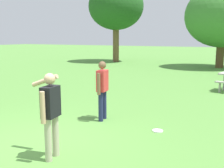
# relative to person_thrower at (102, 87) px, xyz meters

# --- Properties ---
(ground_plane) EXTENTS (120.00, 120.00, 0.00)m
(ground_plane) POSITION_rel_person_thrower_xyz_m (-0.36, -2.25, -0.94)
(ground_plane) COLOR #568E3D
(person_thrower) EXTENTS (0.27, 0.60, 1.64)m
(person_thrower) POSITION_rel_person_thrower_xyz_m (0.00, 0.00, 0.00)
(person_thrower) COLOR #1E234C
(person_thrower) RESTS_ON ground
(person_catcher) EXTENTS (0.73, 0.61, 1.64)m
(person_catcher) POSITION_rel_person_thrower_xyz_m (0.36, -2.58, 0.02)
(person_catcher) COLOR #B7AD93
(person_catcher) RESTS_ON ground
(frisbee) EXTENTS (0.26, 0.26, 0.03)m
(frisbee) POSITION_rel_person_thrower_xyz_m (1.67, -0.19, -0.93)
(frisbee) COLOR white
(frisbee) RESTS_ON ground
(tree_tall_left) EXTENTS (4.94, 4.94, 7.08)m
(tree_tall_left) POSITION_rel_person_thrower_xyz_m (-7.87, 16.25, 4.00)
(tree_tall_left) COLOR brown
(tree_tall_left) RESTS_ON ground
(tree_broad_center) EXTENTS (5.39, 5.39, 6.09)m
(tree_broad_center) POSITION_rel_person_thrower_xyz_m (1.25, 15.40, 2.84)
(tree_broad_center) COLOR brown
(tree_broad_center) RESTS_ON ground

